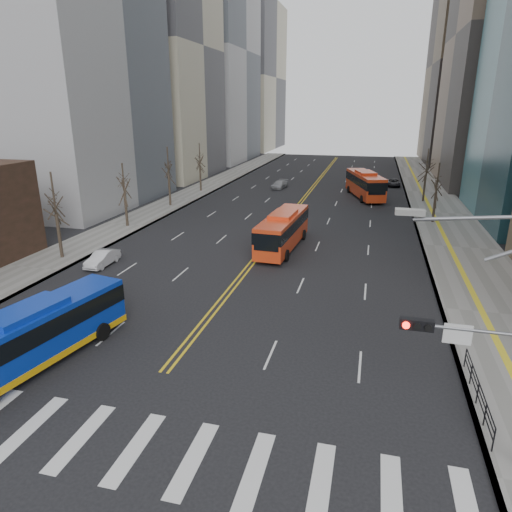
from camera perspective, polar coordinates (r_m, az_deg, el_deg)
ground at (r=19.99m, az=-18.05°, el=-21.28°), size 220.00×220.00×0.00m
sidewalk_right at (r=59.54m, az=22.12°, el=4.97°), size 7.00×130.00×0.15m
sidewalk_left at (r=64.32m, az=-9.55°, el=6.97°), size 5.00×130.00×0.15m
crosswalk at (r=19.99m, az=-18.05°, el=-21.27°), size 26.70×4.00×0.01m
centerline at (r=69.40m, az=6.57°, el=7.87°), size 0.55×100.00×0.01m
office_towers at (r=82.46m, az=8.81°, el=26.13°), size 83.00×134.00×58.00m
signal_mast at (r=17.12m, az=28.60°, el=-10.47°), size 5.37×0.37×9.39m
pedestrian_railing at (r=22.56m, az=26.02°, el=-14.80°), size 0.06×6.06×1.02m
street_trees at (r=50.53m, az=-4.79°, el=9.63°), size 35.20×47.20×7.60m
blue_bus at (r=25.28m, az=-26.31°, el=-8.94°), size 4.33×11.21×3.22m
red_bus_near at (r=41.27m, az=3.39°, el=3.45°), size 3.17×10.74×3.38m
red_bus_far at (r=66.81m, az=13.47°, el=8.87°), size 5.97×11.97×3.69m
car_white at (r=39.16m, az=-18.65°, el=-0.28°), size 1.30×3.69×1.21m
car_dark_mid at (r=64.24m, az=14.80°, el=7.18°), size 2.55×4.39×1.40m
car_silver at (r=72.66m, az=2.96°, el=8.93°), size 2.33×4.46×1.23m
car_dark_far at (r=77.79m, az=16.82°, el=8.77°), size 2.08×4.20×1.15m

